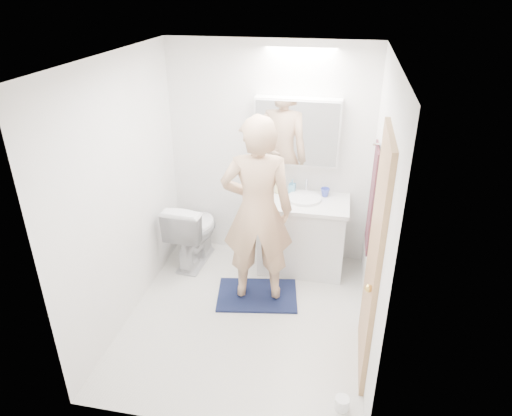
% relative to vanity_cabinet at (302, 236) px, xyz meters
% --- Properties ---
extents(floor, '(2.50, 2.50, 0.00)m').
position_rel_vanity_cabinet_xyz_m(floor, '(-0.42, -0.96, -0.39)').
color(floor, silver).
rests_on(floor, ground).
extents(ceiling, '(2.50, 2.50, 0.00)m').
position_rel_vanity_cabinet_xyz_m(ceiling, '(-0.42, -0.96, 2.01)').
color(ceiling, white).
rests_on(ceiling, floor).
extents(wall_back, '(2.50, 0.00, 2.50)m').
position_rel_vanity_cabinet_xyz_m(wall_back, '(-0.42, 0.29, 0.81)').
color(wall_back, white).
rests_on(wall_back, floor).
extents(wall_front, '(2.50, 0.00, 2.50)m').
position_rel_vanity_cabinet_xyz_m(wall_front, '(-0.42, -2.21, 0.81)').
color(wall_front, white).
rests_on(wall_front, floor).
extents(wall_left, '(0.00, 2.50, 2.50)m').
position_rel_vanity_cabinet_xyz_m(wall_left, '(-1.52, -0.96, 0.81)').
color(wall_left, white).
rests_on(wall_left, floor).
extents(wall_right, '(0.00, 2.50, 2.50)m').
position_rel_vanity_cabinet_xyz_m(wall_right, '(0.68, -0.96, 0.81)').
color(wall_right, white).
rests_on(wall_right, floor).
extents(vanity_cabinet, '(0.90, 0.55, 0.78)m').
position_rel_vanity_cabinet_xyz_m(vanity_cabinet, '(0.00, 0.00, 0.00)').
color(vanity_cabinet, silver).
rests_on(vanity_cabinet, floor).
extents(countertop, '(0.95, 0.58, 0.04)m').
position_rel_vanity_cabinet_xyz_m(countertop, '(0.00, -0.00, 0.41)').
color(countertop, white).
rests_on(countertop, vanity_cabinet).
extents(sink_basin, '(0.36, 0.36, 0.03)m').
position_rel_vanity_cabinet_xyz_m(sink_basin, '(0.00, 0.03, 0.45)').
color(sink_basin, white).
rests_on(sink_basin, countertop).
extents(faucet, '(0.02, 0.02, 0.16)m').
position_rel_vanity_cabinet_xyz_m(faucet, '(0.00, 0.22, 0.51)').
color(faucet, silver).
rests_on(faucet, countertop).
extents(medicine_cabinet, '(0.88, 0.14, 0.70)m').
position_rel_vanity_cabinet_xyz_m(medicine_cabinet, '(-0.12, 0.21, 1.11)').
color(medicine_cabinet, white).
rests_on(medicine_cabinet, wall_back).
extents(mirror_panel, '(0.84, 0.01, 0.66)m').
position_rel_vanity_cabinet_xyz_m(mirror_panel, '(-0.12, 0.13, 1.11)').
color(mirror_panel, silver).
rests_on(mirror_panel, medicine_cabinet).
extents(toilet, '(0.49, 0.79, 0.78)m').
position_rel_vanity_cabinet_xyz_m(toilet, '(-1.20, -0.11, -0.00)').
color(toilet, silver).
rests_on(toilet, floor).
extents(bath_rug, '(0.88, 0.67, 0.02)m').
position_rel_vanity_cabinet_xyz_m(bath_rug, '(-0.38, -0.63, -0.38)').
color(bath_rug, '#14223F').
rests_on(bath_rug, floor).
extents(person, '(0.74, 0.55, 1.85)m').
position_rel_vanity_cabinet_xyz_m(person, '(-0.38, -0.63, 0.58)').
color(person, tan).
rests_on(person, bath_rug).
extents(door, '(0.04, 0.80, 2.00)m').
position_rel_vanity_cabinet_xyz_m(door, '(0.66, -1.31, 0.61)').
color(door, tan).
rests_on(door, wall_right).
extents(door_knob, '(0.06, 0.06, 0.06)m').
position_rel_vanity_cabinet_xyz_m(door_knob, '(0.62, -1.61, 0.56)').
color(door_knob, gold).
rests_on(door_knob, door).
extents(towel, '(0.02, 0.42, 1.00)m').
position_rel_vanity_cabinet_xyz_m(towel, '(0.65, -0.41, 0.71)').
color(towel, '#131D3D').
rests_on(towel, wall_right).
extents(towel_hook, '(0.07, 0.02, 0.02)m').
position_rel_vanity_cabinet_xyz_m(towel_hook, '(0.64, -0.41, 1.23)').
color(towel_hook, silver).
rests_on(towel_hook, wall_right).
extents(soap_bottle_a, '(0.10, 0.10, 0.22)m').
position_rel_vanity_cabinet_xyz_m(soap_bottle_a, '(-0.30, 0.15, 0.54)').
color(soap_bottle_a, beige).
rests_on(soap_bottle_a, countertop).
extents(soap_bottle_b, '(0.08, 0.08, 0.15)m').
position_rel_vanity_cabinet_xyz_m(soap_bottle_b, '(-0.15, 0.18, 0.51)').
color(soap_bottle_b, '#5EA5CA').
rests_on(soap_bottle_b, countertop).
extents(toothbrush_cup, '(0.11, 0.11, 0.09)m').
position_rel_vanity_cabinet_xyz_m(toothbrush_cup, '(0.21, 0.16, 0.48)').
color(toothbrush_cup, '#4153C5').
rests_on(toothbrush_cup, countertop).
extents(toilet_paper_roll, '(0.11, 0.11, 0.10)m').
position_rel_vanity_cabinet_xyz_m(toilet_paper_roll, '(0.51, -1.86, -0.34)').
color(toilet_paper_roll, white).
rests_on(toilet_paper_roll, floor).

